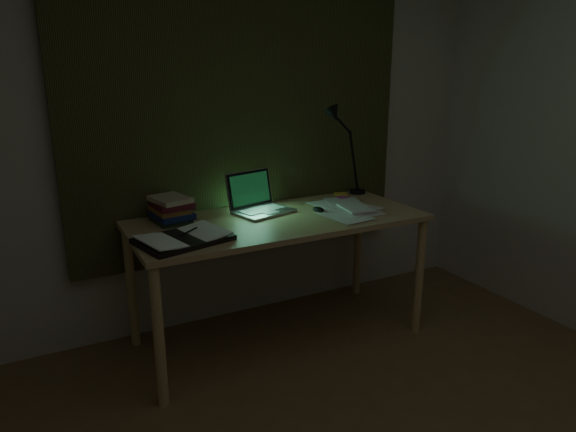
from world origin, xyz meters
name	(u,v)px	position (x,y,z in m)	size (l,w,h in m)	color
wall_back	(242,129)	(0.00, 2.00, 1.25)	(3.50, 0.00, 2.50)	beige
curtain	(244,97)	(0.00, 1.96, 1.45)	(2.20, 0.06, 2.00)	#2B2F17
desk	(279,280)	(0.03, 1.55, 0.39)	(1.70, 0.75, 0.78)	tan
laptop	(264,194)	(0.00, 1.68, 0.90)	(0.33, 0.38, 0.24)	#B3B2B7
open_textbook	(183,238)	(-0.59, 1.39, 0.80)	(0.44, 0.31, 0.04)	white
book_stack	(171,209)	(-0.55, 1.75, 0.85)	(0.19, 0.23, 0.15)	white
loose_papers	(347,209)	(0.47, 1.49, 0.79)	(0.35, 0.37, 0.02)	silver
mouse	(318,209)	(0.30, 1.55, 0.79)	(0.05, 0.09, 0.03)	black
sticky_yellow	(341,195)	(0.64, 1.83, 0.79)	(0.08, 0.08, 0.02)	yellow
sticky_pink	(342,198)	(0.61, 1.75, 0.79)	(0.07, 0.07, 0.02)	#C84D94
desk_lamp	(359,151)	(0.80, 1.85, 1.07)	(0.40, 0.31, 0.59)	black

